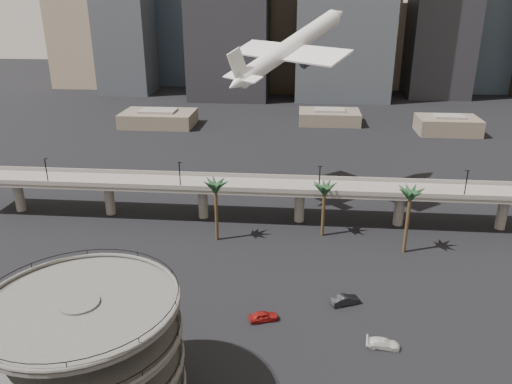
# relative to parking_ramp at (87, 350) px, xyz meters

# --- Properties ---
(parking_ramp) EXTENTS (22.20, 22.20, 17.35)m
(parking_ramp) POSITION_rel_parking_ramp_xyz_m (0.00, 0.00, 0.00)
(parking_ramp) COLOR #4A4745
(parking_ramp) RESTS_ON ground
(overpass) EXTENTS (130.00, 9.30, 14.70)m
(overpass) POSITION_rel_parking_ramp_xyz_m (13.00, 59.00, -2.50)
(overpass) COLOR slate
(overpass) RESTS_ON ground
(palm_trees) EXTENTS (42.40, 10.40, 14.00)m
(palm_trees) POSITION_rel_parking_ramp_xyz_m (27.02, 48.65, 1.59)
(palm_trees) COLOR #45351D
(palm_trees) RESTS_ON ground
(low_buildings) EXTENTS (135.00, 27.50, 6.80)m
(low_buildings) POSITION_rel_parking_ramp_xyz_m (19.89, 146.30, -6.97)
(low_buildings) COLOR brown
(low_buildings) RESTS_ON ground
(airborne_jet) EXTENTS (28.59, 28.58, 18.08)m
(airborne_jet) POSITION_rel_parking_ramp_xyz_m (20.58, 71.77, 26.84)
(airborne_jet) COLOR silver
(airborne_jet) RESTS_ON ground
(car_a) EXTENTS (5.00, 3.27, 1.58)m
(car_a) POSITION_rel_parking_ramp_xyz_m (18.79, 20.89, -9.04)
(car_a) COLOR maroon
(car_a) RESTS_ON ground
(car_b) EXTENTS (5.26, 3.54, 1.64)m
(car_b) POSITION_rel_parking_ramp_xyz_m (31.94, 26.57, -9.02)
(car_b) COLOR black
(car_b) RESTS_ON ground
(car_c) EXTENTS (5.02, 2.46, 1.40)m
(car_c) POSITION_rel_parking_ramp_xyz_m (36.58, 16.05, -9.13)
(car_c) COLOR silver
(car_c) RESTS_ON ground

